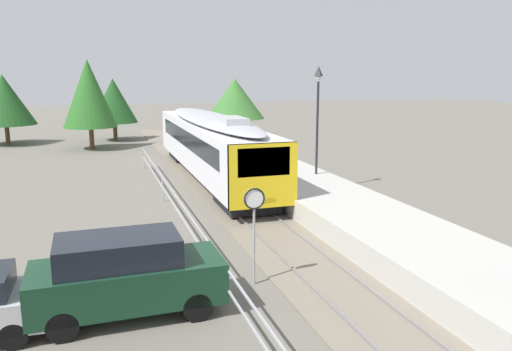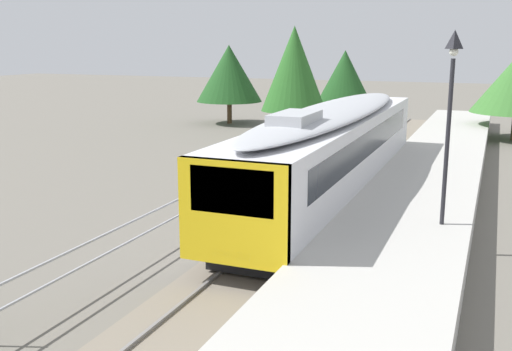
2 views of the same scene
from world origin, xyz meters
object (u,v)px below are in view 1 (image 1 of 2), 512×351
commuter_train (211,142)px  parked_suv_dark_green (126,275)px  speed_limit_sign (254,212)px  platform_lamp_mid_platform (318,100)px

commuter_train → parked_suv_dark_green: size_ratio=4.02×
commuter_train → parked_suv_dark_green: (-5.65, -15.31, -1.08)m
commuter_train → speed_limit_sign: bearing=-98.2°
platform_lamp_mid_platform → parked_suv_dark_green: size_ratio=1.16×
commuter_train → parked_suv_dark_green: bearing=-110.3°
commuter_train → speed_limit_sign: size_ratio=6.63×
commuter_train → speed_limit_sign: 14.66m
speed_limit_sign → platform_lamp_mid_platform: bearing=57.0°
speed_limit_sign → commuter_train: bearing=81.8°
parked_suv_dark_green → speed_limit_sign: bearing=12.7°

